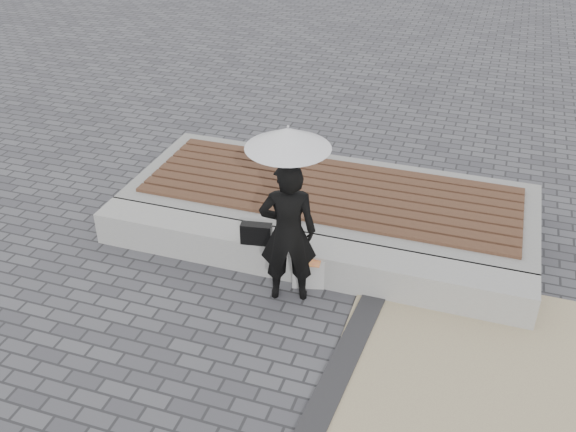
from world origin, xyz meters
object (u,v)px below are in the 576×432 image
object	(u,v)px
handbag	(256,234)
canvas_tote	(309,272)
seating_ledge	(301,257)
parasol	(288,138)
woman	(288,233)

from	to	relation	value
handbag	canvas_tote	size ratio (longest dim) A/B	0.93
seating_ledge	parasol	world-z (taller)	parasol
handbag	seating_ledge	bearing A→B (deg)	9.54
canvas_tote	parasol	bearing A→B (deg)	-138.21
handbag	canvas_tote	world-z (taller)	handbag
seating_ledge	woman	size ratio (longest dim) A/B	3.12
seating_ledge	canvas_tote	distance (m)	0.25
seating_ledge	woman	distance (m)	0.74
handbag	canvas_tote	bearing A→B (deg)	-13.54
woman	handbag	world-z (taller)	woman
woman	canvas_tote	world-z (taller)	woman
seating_ledge	handbag	xyz separation A→B (m)	(-0.47, -0.16, 0.32)
parasol	woman	bearing A→B (deg)	-89.10
seating_ledge	parasol	size ratio (longest dim) A/B	4.76
seating_ledge	woman	world-z (taller)	woman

